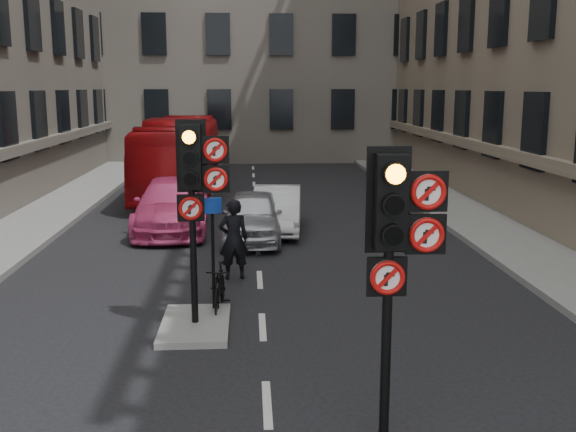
{
  "coord_description": "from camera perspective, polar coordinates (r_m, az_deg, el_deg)",
  "views": [
    {
      "loc": [
        -0.21,
        -6.5,
        4.25
      ],
      "look_at": [
        0.29,
        2.02,
        2.6
      ],
      "focal_mm": 42.0,
      "sensor_mm": 36.0,
      "label": 1
    }
  ],
  "objects": [
    {
      "name": "pavement_right",
      "position": [
        20.36,
        18.1,
        -1.44
      ],
      "size": [
        3.0,
        50.0,
        0.16
      ],
      "primitive_type": "cube",
      "color": "gray",
      "rests_on": "ground"
    },
    {
      "name": "car_white",
      "position": [
        20.04,
        -0.93,
        0.58
      ],
      "size": [
        1.71,
        4.07,
        1.31
      ],
      "primitive_type": "imported",
      "rotation": [
        0.0,
        0.0,
        -0.08
      ],
      "color": "silver",
      "rests_on": "ground"
    },
    {
      "name": "motorcyclist",
      "position": [
        15.01,
        -4.63,
        -1.97
      ],
      "size": [
        0.72,
        0.53,
        1.82
      ],
      "primitive_type": "imported",
      "rotation": [
        0.0,
        0.0,
        3.3
      ],
      "color": "black",
      "rests_on": "ground"
    },
    {
      "name": "centre_island",
      "position": [
        12.28,
        -7.85,
        -9.13
      ],
      "size": [
        1.2,
        2.0,
        0.12
      ],
      "primitive_type": "cube",
      "color": "gray",
      "rests_on": "ground"
    },
    {
      "name": "bus_red",
      "position": [
        27.41,
        -9.11,
        5.06
      ],
      "size": [
        2.56,
        10.89,
        3.03
      ],
      "primitive_type": "imported",
      "rotation": [
        0.0,
        0.0,
        0.0
      ],
      "color": "maroon",
      "rests_on": "ground"
    },
    {
      "name": "car_pink",
      "position": [
        20.43,
        -9.79,
        0.9
      ],
      "size": [
        2.34,
        5.27,
        1.5
      ],
      "primitive_type": "imported",
      "rotation": [
        0.0,
        0.0,
        0.05
      ],
      "color": "#CD3C74",
      "rests_on": "ground"
    },
    {
      "name": "signal_far",
      "position": [
        11.63,
        -7.77,
        3.18
      ],
      "size": [
        0.91,
        0.4,
        3.58
      ],
      "color": "black",
      "rests_on": "centre_island"
    },
    {
      "name": "signal_near",
      "position": [
        7.86,
        9.2,
        -1.45
      ],
      "size": [
        0.91,
        0.4,
        3.58
      ],
      "color": "black",
      "rests_on": "ground"
    },
    {
      "name": "info_sign",
      "position": [
        12.56,
        -6.4,
        -1.83
      ],
      "size": [
        0.36,
        0.15,
        2.12
      ],
      "rotation": [
        0.0,
        0.0,
        0.27
      ],
      "color": "black",
      "rests_on": "centre_island"
    },
    {
      "name": "car_silver",
      "position": [
        18.84,
        -3.01,
        0.01
      ],
      "size": [
        1.83,
        4.12,
        1.38
      ],
      "primitive_type": "imported",
      "rotation": [
        0.0,
        0.0,
        -0.05
      ],
      "color": "#B8B9C0",
      "rests_on": "ground"
    },
    {
      "name": "motorcycle",
      "position": [
        13.08,
        -5.81,
        -6.02
      ],
      "size": [
        0.53,
        1.52,
        0.9
      ],
      "primitive_type": "imported",
      "rotation": [
        0.0,
        0.0,
        -0.07
      ],
      "color": "black",
      "rests_on": "ground"
    }
  ]
}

